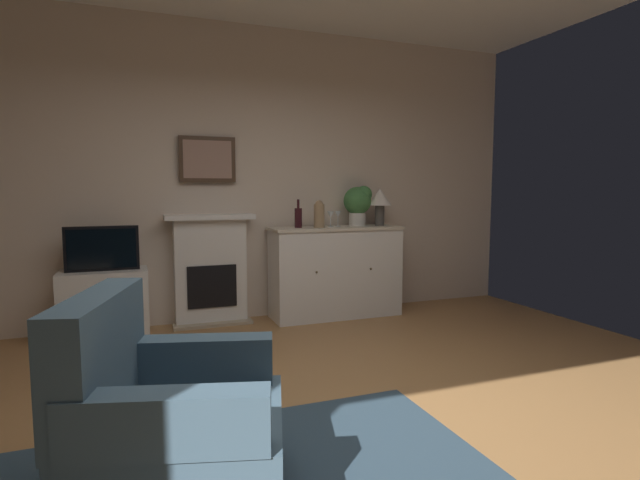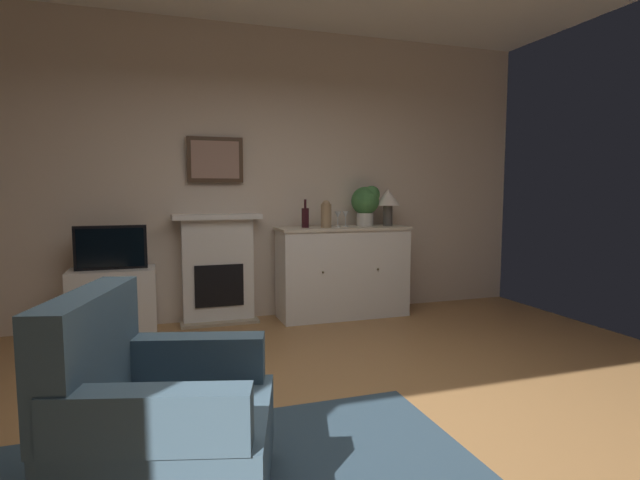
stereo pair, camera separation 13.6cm
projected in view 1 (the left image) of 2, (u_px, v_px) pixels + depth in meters
The scene contains 14 objects.
ground_plane at pixel (355, 436), 2.78m from camera, with size 6.18×5.38×0.10m, color #9E7042.
wall_rear at pixel (248, 175), 5.11m from camera, with size 6.18×0.06×3.00m, color beige.
fireplace_unit at pixel (211, 269), 4.93m from camera, with size 0.87×0.30×1.10m.
framed_picture at pixel (207, 159), 4.87m from camera, with size 0.55×0.04×0.45m.
sideboard_cabinet at pixel (335, 272), 5.23m from camera, with size 1.39×0.49×0.96m.
table_lamp at pixel (380, 200), 5.33m from camera, with size 0.26×0.26×0.40m.
wine_bottle at pixel (298, 217), 5.04m from camera, with size 0.08×0.08×0.29m.
wine_glass_left at pixel (331, 215), 5.12m from camera, with size 0.07×0.07×0.16m.
wine_glass_center at pixel (338, 215), 5.22m from camera, with size 0.07×0.07×0.16m.
vase_decorative at pixel (319, 214), 5.05m from camera, with size 0.11×0.11×0.28m.
tv_cabinet at pixel (105, 304), 4.46m from camera, with size 0.75×0.42×0.62m.
tv_set at pixel (102, 249), 4.39m from camera, with size 0.62×0.07×0.40m.
potted_plant_small at pixel (358, 202), 5.30m from camera, with size 0.30×0.30×0.43m.
armchair at pixel (168, 422), 2.03m from camera, with size 0.98×0.95×0.92m.
Camera 1 is at (-1.13, -2.42, 1.33)m, focal length 27.69 mm.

